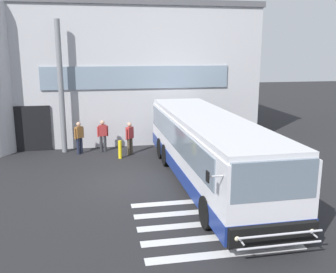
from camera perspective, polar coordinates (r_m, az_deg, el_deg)
The scene contains 9 objects.
ground_plane at distance 15.56m, azimuth -5.64°, elevation -6.91°, with size 80.00×90.00×0.02m, color #232326.
bay_paint_stripes at distance 12.09m, azimuth 6.01°, elevation -12.87°, with size 4.40×3.96×0.01m.
terminal_building at distance 26.15m, azimuth -9.66°, elevation 9.77°, with size 17.90×13.80×7.84m.
entry_support_column at distance 20.16m, azimuth -15.78°, elevation 7.05°, with size 0.28×0.28×6.73m, color slate.
bus_main_foreground at distance 15.21m, azimuth 5.95°, elevation -2.08°, with size 3.03×12.00×2.70m.
passenger_near_column at distance 19.97m, azimuth -13.26°, elevation 0.15°, with size 0.52×0.50×1.68m.
passenger_by_doorway at distance 20.15m, azimuth -9.76°, elevation 0.33°, with size 0.58×0.30×1.68m.
passenger_at_curb_edge at distance 19.42m, azimuth -5.76°, elevation -0.03°, with size 0.45×0.44×1.68m.
safety_bollard_yellow at distance 18.85m, azimuth -7.21°, elevation -1.96°, with size 0.18×0.18×0.90m, color yellow.
Camera 1 is at (-1.24, -14.60, 5.23)m, focal length 40.60 mm.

